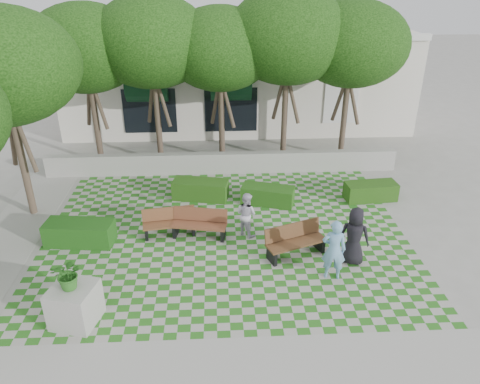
{
  "coord_description": "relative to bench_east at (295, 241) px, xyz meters",
  "views": [
    {
      "loc": [
        -0.22,
        -12.35,
        8.4
      ],
      "look_at": [
        0.5,
        1.5,
        1.4
      ],
      "focal_mm": 35.0,
      "sensor_mm": 36.0,
      "label": 1
    }
  ],
  "objects": [
    {
      "name": "hedge_midleft",
      "position": [
        -3.04,
        4.01,
        -0.12
      ],
      "size": [
        2.22,
        1.23,
        0.73
      ],
      "primitive_type": "cube",
      "rotation": [
        0.0,
        0.0,
        -0.2
      ],
      "color": "#204B14",
      "rests_on": "ground"
    },
    {
      "name": "bench_mid",
      "position": [
        -3.0,
        1.25,
        -0.03
      ],
      "size": [
        1.9,
        0.94,
        0.95
      ],
      "rotation": [
        0.0,
        0.0,
        -0.19
      ],
      "color": "brown",
      "rests_on": "ground"
    },
    {
      "name": "person_white",
      "position": [
        -1.44,
        1.29,
        0.28
      ],
      "size": [
        0.94,
        0.93,
        1.53
      ],
      "primitive_type": "imported",
      "rotation": [
        0.0,
        0.0,
        2.39
      ],
      "color": "silver",
      "rests_on": "ground"
    },
    {
      "name": "sidewalk_west",
      "position": [
        -9.33,
        1.18,
        -0.48
      ],
      "size": [
        2.0,
        12.0,
        0.01
      ],
      "primitive_type": "cube",
      "color": "#9E9B93",
      "rests_on": "ground"
    },
    {
      "name": "sidewalk_south",
      "position": [
        -2.13,
        -4.52,
        -0.48
      ],
      "size": [
        16.0,
        2.0,
        0.01
      ],
      "primitive_type": "cube",
      "color": "#9E9B93",
      "rests_on": "ground"
    },
    {
      "name": "person_dark",
      "position": [
        1.68,
        -0.49,
        0.44
      ],
      "size": [
        1.06,
        0.89,
        1.86
      ],
      "primitive_type": "imported",
      "rotation": [
        0.0,
        0.0,
        2.75
      ],
      "color": "black",
      "rests_on": "ground"
    },
    {
      "name": "lawn",
      "position": [
        -2.13,
        1.18,
        -0.48
      ],
      "size": [
        12.0,
        12.0,
        0.0
      ],
      "primitive_type": "plane",
      "color": "#2B721E",
      "rests_on": "ground"
    },
    {
      "name": "bench_west",
      "position": [
        -4.01,
        1.42,
        -0.04
      ],
      "size": [
        1.82,
        0.83,
        0.92
      ],
      "rotation": [
        0.0,
        0.0,
        0.15
      ],
      "color": "brown",
      "rests_on": "ground"
    },
    {
      "name": "planter_front",
      "position": [
        -6.05,
        -2.7,
        0.28
      ],
      "size": [
        1.3,
        1.3,
        1.89
      ],
      "rotation": [
        0.0,
        0.0,
        -0.26
      ],
      "color": "#9E9B93",
      "rests_on": "ground"
    },
    {
      "name": "ground",
      "position": [
        -2.13,
        0.18,
        -0.49
      ],
      "size": [
        90.0,
        90.0,
        0.0
      ],
      "primitive_type": "plane",
      "color": "gray",
      "rests_on": "ground"
    },
    {
      "name": "hedge_east",
      "position": [
        3.5,
        3.57,
        -0.14
      ],
      "size": [
        2.01,
        0.95,
        0.68
      ],
      "primitive_type": "cube",
      "rotation": [
        0.0,
        0.0,
        0.09
      ],
      "color": "#204713",
      "rests_on": "ground"
    },
    {
      "name": "retaining_wall",
      "position": [
        -2.13,
        6.38,
        -0.04
      ],
      "size": [
        15.0,
        0.36,
        0.9
      ],
      "primitive_type": "cube",
      "color": "#9E9B93",
      "rests_on": "ground"
    },
    {
      "name": "bench_east",
      "position": [
        0.0,
        0.0,
        0.0
      ],
      "size": [
        2.02,
        1.29,
        1.01
      ],
      "rotation": [
        0.0,
        0.0,
        0.37
      ],
      "color": "#4F311B",
      "rests_on": "ground"
    },
    {
      "name": "building",
      "position": [
        -1.2,
        14.25,
        2.03
      ],
      "size": [
        18.0,
        8.92,
        5.15
      ],
      "color": "silver",
      "rests_on": "ground"
    },
    {
      "name": "hedge_west",
      "position": [
        -6.88,
        1.02,
        -0.1
      ],
      "size": [
        2.26,
        1.11,
        0.76
      ],
      "primitive_type": "cube",
      "rotation": [
        0.0,
        0.0,
        -0.11
      ],
      "color": "#184813",
      "rests_on": "ground"
    },
    {
      "name": "hedge_midright",
      "position": [
        -0.49,
        3.46,
        -0.14
      ],
      "size": [
        2.09,
        1.33,
        0.68
      ],
      "primitive_type": "cube",
      "rotation": [
        0.0,
        0.0,
        -0.31
      ],
      "color": "#1E4A13",
      "rests_on": "ground"
    },
    {
      "name": "person_blue",
      "position": [
        0.89,
        -1.21,
        0.46
      ],
      "size": [
        0.76,
        0.56,
        1.9
      ],
      "primitive_type": "imported",
      "rotation": [
        0.0,
        0.0,
        2.97
      ],
      "color": "#70A4CD",
      "rests_on": "ground"
    },
    {
      "name": "tree_row",
      "position": [
        -3.99,
        6.13,
        4.69
      ],
      "size": [
        17.7,
        13.4,
        7.41
      ],
      "color": "#47382B",
      "rests_on": "ground"
    }
  ]
}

